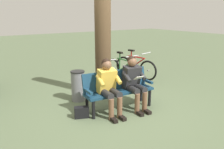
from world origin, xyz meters
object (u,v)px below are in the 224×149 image
object	(u,v)px
person_companion	(109,84)
litter_bin	(78,86)
handbag	(82,112)
bicycle_blue	(135,67)
bench	(118,87)
bicycle_black	(123,71)
bicycle_green	(104,75)
person_reading	(134,80)
tree_trunk	(103,38)

from	to	relation	value
person_companion	litter_bin	bearing A→B (deg)	-73.98
litter_bin	handbag	bearing A→B (deg)	67.98
bicycle_blue	person_companion	bearing A→B (deg)	-63.58
bench	bicycle_black	world-z (taller)	bicycle_black
person_companion	bicycle_green	size ratio (longest dim) A/B	0.74
handbag	person_companion	bearing A→B (deg)	166.97
bench	litter_bin	bearing A→B (deg)	-55.03
person_reading	tree_trunk	world-z (taller)	tree_trunk
bench	person_companion	distance (m)	0.39
bench	bicycle_black	xyz separation A→B (m)	(-1.37, -1.62, -0.15)
person_reading	bicycle_black	xyz separation A→B (m)	(-1.06, -1.82, -0.31)
tree_trunk	bicycle_blue	size ratio (longest dim) A/B	1.82
bench	person_reading	distance (m)	0.39
handbag	bicycle_green	bearing A→B (deg)	-134.41
bicycle_blue	bicycle_black	size ratio (longest dim) A/B	0.98
person_companion	bicycle_blue	bearing A→B (deg)	-135.40
litter_bin	bicycle_black	bearing A→B (deg)	-160.19
bench	bicycle_blue	bearing A→B (deg)	-133.09
handbag	bicycle_blue	distance (m)	3.40
bicycle_blue	tree_trunk	bearing A→B (deg)	-78.79
tree_trunk	bicycle_blue	distance (m)	2.24
bicycle_green	person_reading	bearing A→B (deg)	8.17
bicycle_green	litter_bin	bearing A→B (deg)	-44.85
bicycle_green	bicycle_blue	bearing A→B (deg)	116.93
person_companion	bench	bearing A→B (deg)	-152.75
person_companion	tree_trunk	world-z (taller)	tree_trunk
person_reading	handbag	bearing A→B (deg)	-3.87
bicycle_blue	bench	bearing A→B (deg)	-61.28
person_companion	person_reading	bearing A→B (deg)	179.95
person_companion	handbag	size ratio (longest dim) A/B	4.00
handbag	bicycle_black	world-z (taller)	bicycle_black
handbag	bicycle_green	world-z (taller)	bicycle_green
bicycle_blue	bicycle_green	xyz separation A→B (m)	(1.40, 0.24, 0.00)
bench	bicycle_green	bearing A→B (deg)	-105.70
litter_bin	bicycle_blue	world-z (taller)	bicycle_blue
person_companion	tree_trunk	bearing A→B (deg)	-111.36
handbag	litter_bin	world-z (taller)	litter_bin
person_companion	tree_trunk	size ratio (longest dim) A/B	0.40
bench	tree_trunk	size ratio (longest dim) A/B	0.54
person_reading	bicycle_blue	xyz separation A→B (m)	(-1.67, -1.96, -0.31)
person_companion	tree_trunk	xyz separation A→B (m)	(-0.55, -1.11, 0.84)
bench	tree_trunk	bearing A→B (deg)	-97.68
tree_trunk	bicycle_blue	bearing A→B (deg)	-155.69
bench	bicycle_green	xyz separation A→B (m)	(-0.58, -1.53, -0.15)
person_companion	litter_bin	distance (m)	1.13
person_reading	bicycle_black	distance (m)	2.13
handbag	tree_trunk	xyz separation A→B (m)	(-1.14, -0.98, 1.38)
bicycle_black	bicycle_green	world-z (taller)	same
tree_trunk	bench	bearing A→B (deg)	77.23
bicycle_black	bicycle_green	size ratio (longest dim) A/B	1.04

